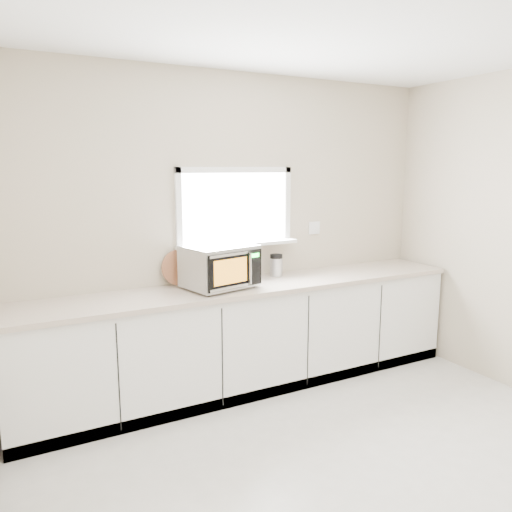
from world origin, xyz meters
TOP-DOWN VIEW (x-y plane):
  - ground at (0.00, 0.00)m, footprint 4.00×4.00m
  - back_wall at (0.00, 2.00)m, footprint 4.00×0.17m
  - cabinets at (0.00, 1.70)m, footprint 3.92×0.60m
  - countertop at (0.00, 1.69)m, footprint 3.92×0.64m
  - microwave at (-0.28, 1.69)m, footprint 0.62×0.53m
  - knife_block at (-0.26, 1.78)m, footprint 0.14×0.21m
  - cutting_board at (-0.54, 1.94)m, footprint 0.30×0.07m
  - coffee_grinder at (0.35, 1.87)m, footprint 0.12×0.12m

SIDE VIEW (x-z plane):
  - ground at x=0.00m, z-range 0.00..0.00m
  - cabinets at x=0.00m, z-range 0.00..0.88m
  - countertop at x=0.00m, z-range 0.88..0.92m
  - coffee_grinder at x=0.35m, z-range 0.92..1.12m
  - knife_block at x=-0.26m, z-range 0.90..1.18m
  - cutting_board at x=-0.54m, z-range 0.92..1.22m
  - microwave at x=-0.28m, z-range 0.93..1.28m
  - back_wall at x=0.00m, z-range 0.01..2.71m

